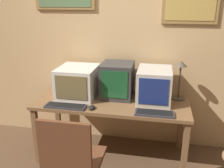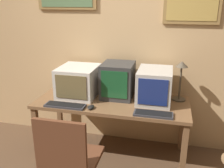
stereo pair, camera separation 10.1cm
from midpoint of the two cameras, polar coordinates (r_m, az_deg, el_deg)
wall_back at (r=3.08m, az=2.92°, el=9.72°), size 8.00×0.08×2.60m
desk at (r=2.85m, az=1.02°, el=-5.25°), size 1.71×0.71×0.71m
monitor_left at (r=2.95m, az=-6.67°, el=0.63°), size 0.43×0.48×0.35m
monitor_center at (r=2.89m, az=2.35°, el=0.87°), size 0.36×0.40×0.40m
monitor_right at (r=2.80m, az=10.70°, el=-0.38°), size 0.37×0.48×0.37m
keyboard_main at (r=2.71m, az=-9.61°, el=-4.85°), size 0.44×0.14×0.03m
keyboard_side at (r=2.52m, az=10.55°, el=-6.76°), size 0.39×0.15×0.03m
mouse_near_keyboard at (r=2.63m, az=-3.75°, el=-5.30°), size 0.07×0.11×0.03m
desk_clock at (r=3.30m, az=-10.52°, el=0.33°), size 0.09×0.06×0.12m
desk_lamp at (r=2.86m, az=16.49°, el=2.22°), size 0.15×0.15×0.45m
office_chair at (r=2.31m, az=-8.32°, el=-18.51°), size 0.49×0.49×0.93m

